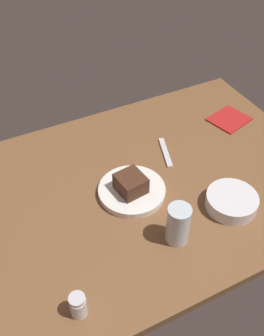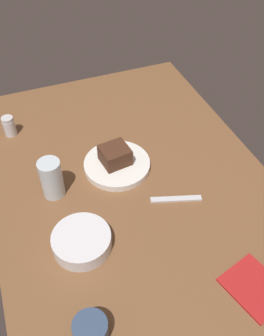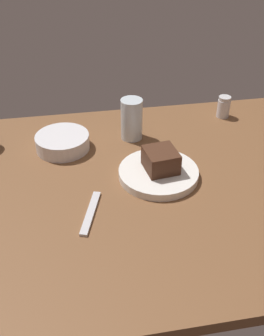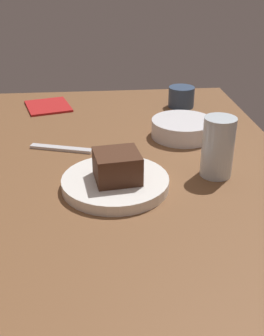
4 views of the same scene
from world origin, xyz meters
TOP-DOWN VIEW (x-y plane):
  - dining_table at (0.00, 0.00)cm, footprint 120.00×84.00cm
  - dessert_plate at (-6.07, -2.00)cm, footprint 21.01×21.01cm
  - chocolate_cake_slice at (-6.61, -2.37)cm, footprint 9.04×9.45cm
  - salt_shaker at (-34.87, -31.16)cm, footprint 4.17×4.17cm
  - water_glass at (-2.60, -23.02)cm, footprint 6.51×6.51cm
  - side_bowl at (18.26, -20.28)cm, footprint 15.52×15.52cm
  - dessert_spoon at (12.91, 9.65)cm, footprint 6.29×14.83cm
  - folded_napkin at (44.57, 15.34)cm, footprint 16.71×15.48cm

SIDE VIEW (x-z plane):
  - dining_table at x=0.00cm, z-range 0.00..3.00cm
  - folded_napkin at x=44.57cm, z-range 3.00..3.60cm
  - dessert_spoon at x=12.91cm, z-range 3.00..3.70cm
  - dessert_plate at x=-6.07cm, z-range 3.00..5.15cm
  - side_bowl at x=18.26cm, z-range 3.00..7.41cm
  - salt_shaker at x=-34.87cm, z-range 2.95..10.07cm
  - chocolate_cake_slice at x=-6.61cm, z-range 5.15..10.74cm
  - water_glass at x=-2.60cm, z-range 3.00..15.52cm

